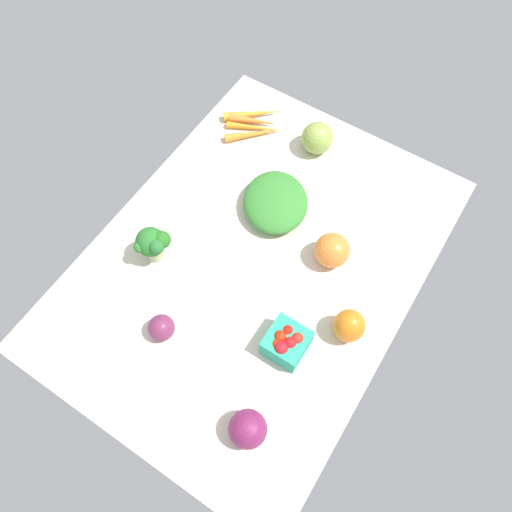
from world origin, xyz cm
name	(u,v)px	position (x,y,z in cm)	size (l,w,h in cm)	color
tablecloth	(256,261)	(0.00, 0.00, 1.00)	(104.00, 76.00, 2.00)	beige
red_onion_near_basket	(161,328)	(-27.71, 7.87, 5.09)	(6.19, 6.19, 6.19)	#722B50
red_onion_center	(248,429)	(-35.65, -20.96, 6.09)	(8.19, 8.19, 8.19)	#782252
heirloom_tomato_green	(317,138)	(38.85, 5.00, 6.43)	(8.87, 8.87, 8.87)	#8DA848
carrot_bunch	(254,123)	(36.41, 24.21, 3.27)	(19.59, 18.81, 2.74)	orange
heirloom_tomato_orange	(332,250)	(10.32, -15.43, 6.38)	(8.76, 8.76, 8.76)	orange
berry_basket	(286,342)	(-15.36, -17.95, 5.60)	(9.06, 9.06, 7.32)	teal
broccoli_head	(153,243)	(-12.75, 21.27, 9.00)	(7.86, 8.30, 10.92)	#AABD84
leafy_greens_clump	(275,202)	(15.50, 3.99, 5.20)	(16.77, 19.26, 6.40)	#378431
bell_pepper_orange	(349,326)	(-4.64, -27.99, 6.50)	(7.36, 7.36, 9.00)	orange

